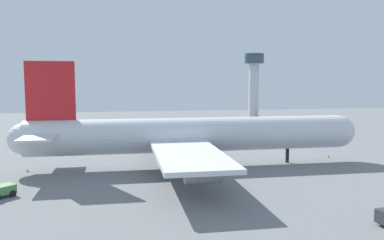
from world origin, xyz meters
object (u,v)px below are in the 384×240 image
safety_cone_tail (28,170)px  control_tower (254,77)px  cargo_loader (0,190)px  safety_cone_nose (328,156)px  cargo_airplane (191,135)px

safety_cone_tail → control_tower: size_ratio=0.02×
cargo_loader → safety_cone_nose: bearing=16.7°
cargo_loader → control_tower: (77.46, 114.34, 16.83)m
cargo_loader → control_tower: control_tower is taller
cargo_loader → safety_cone_tail: (0.17, 15.91, -0.78)m
cargo_airplane → cargo_loader: size_ratio=16.24×
cargo_airplane → safety_cone_nose: (30.96, 3.02, -5.82)m
cargo_airplane → safety_cone_nose: 31.64m
cargo_airplane → safety_cone_tail: cargo_airplane is taller
cargo_loader → control_tower: 139.13m
control_tower → safety_cone_tail: bearing=-128.1°
cargo_loader → safety_cone_tail: size_ratio=6.73×
cargo_loader → safety_cone_nose: size_ratio=6.74×
cargo_airplane → cargo_loader: 34.74m
cargo_airplane → cargo_loader: (-30.71, -15.43, -5.05)m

